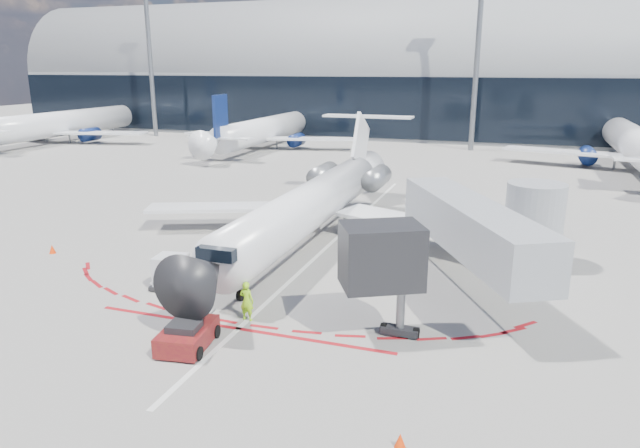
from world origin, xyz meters
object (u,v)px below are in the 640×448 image
(regional_jet, at_px, (315,201))
(pushback_tug, at_px, (187,335))
(ramp_worker, at_px, (247,301))
(uld_container, at_px, (171,272))

(regional_jet, height_order, pushback_tug, regional_jet)
(regional_jet, height_order, ramp_worker, regional_jet)
(regional_jet, distance_m, ramp_worker, 13.01)
(pushback_tug, relative_size, ramp_worker, 2.47)
(regional_jet, distance_m, pushback_tug, 16.07)
(pushback_tug, distance_m, uld_container, 6.74)
(pushback_tug, bearing_deg, ramp_worker, 61.41)
(pushback_tug, distance_m, ramp_worker, 3.33)
(uld_container, bearing_deg, regional_jet, 61.99)
(ramp_worker, bearing_deg, uld_container, -18.28)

